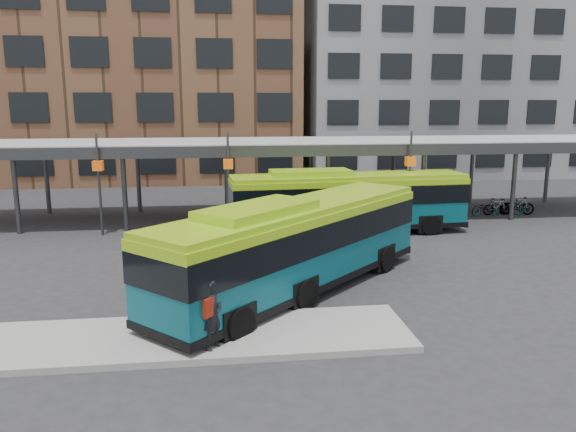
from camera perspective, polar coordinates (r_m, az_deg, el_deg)
The scene contains 9 objects.
ground at distance 18.53m, azimuth 4.24°, elevation -8.07°, with size 120.00×120.00×0.00m, color #28282B.
boarding_island at distance 15.49m, azimuth -14.21°, elevation -12.11°, with size 14.00×3.00×0.18m, color gray.
canopy at distance 30.26m, azimuth -0.64°, elevation 7.18°, with size 40.00×6.53×4.80m.
building_brick at distance 49.75m, azimuth -15.37°, elevation 16.68°, with size 26.00×14.00×22.00m, color brown.
building_grey at distance 52.98m, azimuth 14.93°, elevation 15.28°, with size 24.00×14.00×20.00m, color slate.
bus_front at distance 18.29m, azimuth 0.87°, elevation -2.81°, with size 10.06×9.97×3.22m.
bus_rear at distance 26.86m, azimuth 6.07°, elevation 1.62°, with size 11.35×3.11×3.09m.
pedestrian at distance 14.15m, azimuth -7.74°, elevation -9.81°, with size 0.74×0.78×1.79m.
bike_rack at distance 33.57m, azimuth 21.21°, elevation 0.91°, with size 3.69×1.21×1.06m.
Camera 1 is at (-3.56, -17.09, 6.22)m, focal length 35.00 mm.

